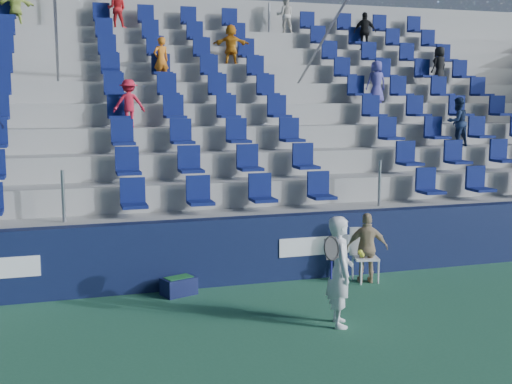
% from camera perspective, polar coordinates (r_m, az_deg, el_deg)
% --- Properties ---
extents(ground, '(70.00, 70.00, 0.00)m').
position_cam_1_polar(ground, '(8.90, 4.15, -13.45)').
color(ground, '#2C6848').
rests_on(ground, ground).
extents(sponsor_wall, '(24.00, 0.32, 1.20)m').
position_cam_1_polar(sponsor_wall, '(11.58, -1.45, -5.20)').
color(sponsor_wall, '#10183C').
rests_on(sponsor_wall, ground).
extents(grandstand, '(24.00, 8.17, 6.63)m').
position_cam_1_polar(grandstand, '(16.27, -6.32, 4.08)').
color(grandstand, '#969691').
rests_on(grandstand, ground).
extents(tennis_player, '(0.69, 0.67, 1.63)m').
position_cam_1_polar(tennis_player, '(9.45, 7.47, -6.99)').
color(tennis_player, silver).
rests_on(tennis_player, ground).
extents(line_judge_chair, '(0.51, 0.53, 0.97)m').
position_cam_1_polar(line_judge_chair, '(11.91, 9.51, -5.16)').
color(line_judge_chair, white).
rests_on(line_judge_chair, ground).
extents(line_judge, '(0.81, 0.53, 1.27)m').
position_cam_1_polar(line_judge, '(11.76, 9.85, -4.93)').
color(line_judge, tan).
rests_on(line_judge, ground).
extents(ball_bin, '(0.64, 0.53, 0.31)m').
position_cam_1_polar(ball_bin, '(11.06, -6.88, -8.21)').
color(ball_bin, '#10153D').
rests_on(ball_bin, ground).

